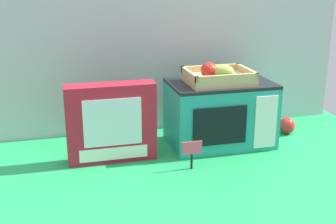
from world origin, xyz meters
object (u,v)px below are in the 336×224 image
Objects in this scene: food_groups_crate at (218,77)px; price_sign at (192,151)px; loose_toy_apple at (287,126)px; toy_microwave at (220,113)px; cookie_set_box at (111,123)px.

price_sign is (-0.15, -0.18, -0.21)m from food_groups_crate.
food_groups_crate is at bearing -170.48° from loose_toy_apple.
cookie_set_box is (-0.43, -0.05, 0.02)m from toy_microwave.
toy_microwave is 0.27m from price_sign.
cookie_set_box reaches higher than price_sign.
toy_microwave is 0.15m from food_groups_crate.
price_sign is (0.25, -0.15, -0.07)m from cookie_set_box.
cookie_set_box reaches higher than loose_toy_apple.
cookie_set_box is at bearing 149.80° from price_sign.
cookie_set_box reaches higher than toy_microwave.
food_groups_crate is 0.76× the size of cookie_set_box.
toy_microwave is 1.63× the size of food_groups_crate.
toy_microwave is 0.43m from cookie_set_box.
food_groups_crate is at bearing -134.61° from toy_microwave.
toy_microwave reaches higher than loose_toy_apple.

